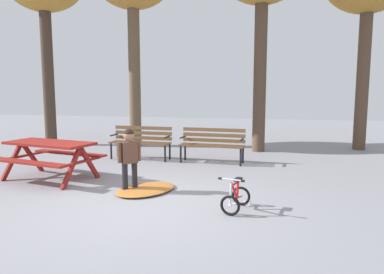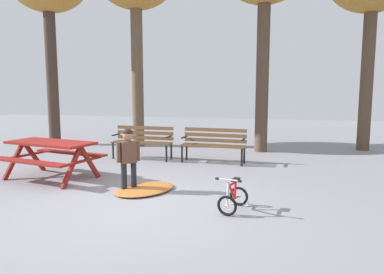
{
  "view_description": "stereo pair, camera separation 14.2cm",
  "coord_description": "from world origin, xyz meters",
  "px_view_note": "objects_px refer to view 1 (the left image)",
  "views": [
    {
      "loc": [
        2.1,
        -5.12,
        1.78
      ],
      "look_at": [
        0.48,
        1.86,
        0.85
      ],
      "focal_mm": 33.33,
      "sensor_mm": 36.0,
      "label": 1
    },
    {
      "loc": [
        2.24,
        -5.09,
        1.78
      ],
      "look_at": [
        0.48,
        1.86,
        0.85
      ],
      "focal_mm": 33.33,
      "sensor_mm": 36.0,
      "label": 2
    }
  ],
  "objects_px": {
    "park_bench_left": "(212,142)",
    "child_standing": "(129,155)",
    "picnic_table": "(50,150)",
    "park_bench_far_left": "(141,140)",
    "kids_bicycle": "(236,197)"
  },
  "relations": [
    {
      "from": "park_bench_left",
      "to": "child_standing",
      "type": "height_order",
      "value": "child_standing"
    },
    {
      "from": "picnic_table",
      "to": "park_bench_left",
      "type": "relative_size",
      "value": 1.25
    },
    {
      "from": "picnic_table",
      "to": "child_standing",
      "type": "xyz_separation_m",
      "value": [
        1.91,
        -0.46,
        0.07
      ]
    },
    {
      "from": "park_bench_far_left",
      "to": "child_standing",
      "type": "height_order",
      "value": "child_standing"
    },
    {
      "from": "picnic_table",
      "to": "kids_bicycle",
      "type": "height_order",
      "value": "picnic_table"
    },
    {
      "from": "park_bench_left",
      "to": "child_standing",
      "type": "relative_size",
      "value": 1.44
    },
    {
      "from": "park_bench_left",
      "to": "picnic_table",
      "type": "bearing_deg",
      "value": -139.81
    },
    {
      "from": "child_standing",
      "to": "kids_bicycle",
      "type": "distance_m",
      "value": 2.08
    },
    {
      "from": "park_bench_left",
      "to": "kids_bicycle",
      "type": "bearing_deg",
      "value": -74.61
    },
    {
      "from": "child_standing",
      "to": "kids_bicycle",
      "type": "bearing_deg",
      "value": -16.57
    },
    {
      "from": "park_bench_far_left",
      "to": "child_standing",
      "type": "relative_size",
      "value": 1.44
    },
    {
      "from": "park_bench_far_left",
      "to": "park_bench_left",
      "type": "bearing_deg",
      "value": -1.6
    },
    {
      "from": "picnic_table",
      "to": "park_bench_left",
      "type": "bearing_deg",
      "value": 40.19
    },
    {
      "from": "picnic_table",
      "to": "kids_bicycle",
      "type": "bearing_deg",
      "value": -15.14
    },
    {
      "from": "picnic_table",
      "to": "park_bench_left",
      "type": "distance_m",
      "value": 3.78
    }
  ]
}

